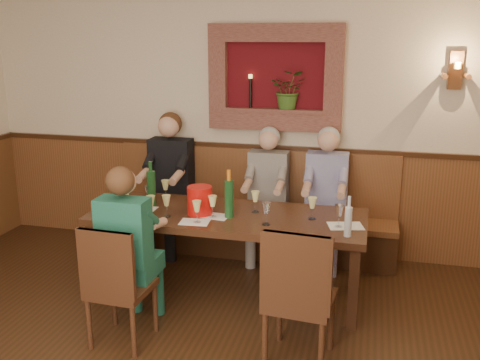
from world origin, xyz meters
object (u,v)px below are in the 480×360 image
(chair_near_left, at_px, (121,308))
(person_bench_mid, at_px, (267,206))
(wine_bottle_green_b, at_px, (151,188))
(dining_table, at_px, (228,222))
(person_bench_right, at_px, (325,210))
(person_chair_front, at_px, (131,263))
(bench, at_px, (251,224))
(wine_bottle_green_a, at_px, (229,198))
(person_bench_left, at_px, (169,195))
(spittoon_bucket, at_px, (200,200))
(water_bottle, at_px, (348,221))
(chair_near_right, at_px, (299,323))

(chair_near_left, height_order, person_bench_mid, person_bench_mid)
(chair_near_left, xyz_separation_m, wine_bottle_green_b, (-0.17, 1.04, 0.64))
(person_bench_mid, bearing_deg, dining_table, -102.36)
(person_bench_right, xyz_separation_m, person_chair_front, (-1.34, -1.62, -0.02))
(person_bench_mid, distance_m, wine_bottle_green_b, 1.26)
(person_bench_mid, xyz_separation_m, person_bench_right, (0.59, -0.00, 0.01))
(chair_near_left, bearing_deg, person_chair_front, 92.39)
(bench, xyz_separation_m, person_chair_front, (-0.56, -1.72, 0.23))
(chair_near_left, distance_m, wine_bottle_green_a, 1.26)
(wine_bottle_green_b, bearing_deg, person_bench_left, 100.44)
(spittoon_bucket, height_order, water_bottle, water_bottle)
(chair_near_right, xyz_separation_m, person_bench_left, (-1.65, 1.75, 0.32))
(bench, xyz_separation_m, person_bench_right, (0.78, -0.11, 0.25))
(wine_bottle_green_b, xyz_separation_m, water_bottle, (1.78, -0.35, -0.04))
(water_bottle, bearing_deg, chair_near_right, -114.72)
(person_chair_front, xyz_separation_m, spittoon_bucket, (0.33, 0.71, 0.32))
(chair_near_right, relative_size, wine_bottle_green_b, 2.49)
(chair_near_left, xyz_separation_m, person_bench_left, (-0.31, 1.82, 0.34))
(dining_table, distance_m, chair_near_left, 1.20)
(spittoon_bucket, bearing_deg, person_bench_left, 125.64)
(bench, distance_m, water_bottle, 1.72)
(person_bench_right, bearing_deg, wine_bottle_green_b, -152.60)
(chair_near_left, height_order, water_bottle, water_bottle)
(person_chair_front, distance_m, wine_bottle_green_a, 0.99)
(dining_table, bearing_deg, spittoon_bucket, -164.28)
(person_bench_right, height_order, wine_bottle_green_b, person_bench_right)
(person_bench_right, bearing_deg, person_bench_left, -179.91)
(chair_near_left, xyz_separation_m, person_bench_right, (1.34, 1.82, 0.30))
(person_bench_mid, distance_m, water_bottle, 1.46)
(dining_table, xyz_separation_m, bench, (0.00, 0.94, -0.35))
(person_chair_front, distance_m, spittoon_bucket, 0.85)
(wine_bottle_green_b, relative_size, water_bottle, 1.28)
(person_bench_left, xyz_separation_m, water_bottle, (1.93, -1.13, 0.26))
(chair_near_right, bearing_deg, person_bench_right, 94.64)
(person_bench_right, xyz_separation_m, wine_bottle_green_b, (-1.51, -0.78, 0.34))
(dining_table, xyz_separation_m, chair_near_right, (0.77, -0.91, -0.37))
(wine_bottle_green_b, bearing_deg, water_bottle, -11.15)
(bench, bearing_deg, wine_bottle_green_b, -129.57)
(water_bottle, bearing_deg, person_chair_front, -163.34)
(chair_near_right, bearing_deg, person_chair_front, 179.35)
(chair_near_left, relative_size, spittoon_bucket, 3.84)
(dining_table, bearing_deg, person_bench_left, 136.42)
(person_chair_front, distance_m, water_bottle, 1.72)
(person_bench_right, height_order, water_bottle, person_bench_right)
(bench, relative_size, chair_near_right, 2.89)
(chair_near_left, xyz_separation_m, person_bench_mid, (0.75, 1.82, 0.29))
(person_bench_left, relative_size, person_bench_mid, 1.08)
(chair_near_right, bearing_deg, person_bench_left, 138.26)
(chair_near_right, height_order, spittoon_bucket, chair_near_right)
(person_chair_front, xyz_separation_m, wine_bottle_green_a, (0.60, 0.69, 0.37))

